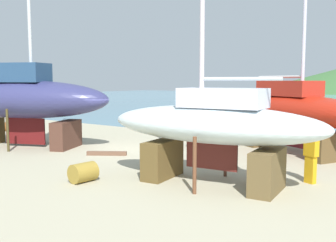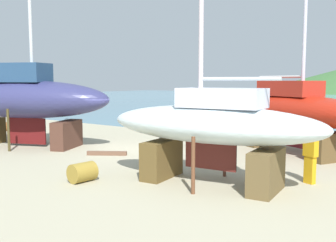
{
  "view_description": "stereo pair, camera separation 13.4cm",
  "coord_description": "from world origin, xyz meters",
  "px_view_note": "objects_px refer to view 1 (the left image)",
  "views": [
    {
      "loc": [
        13.31,
        -13.67,
        3.39
      ],
      "look_at": [
        3.52,
        -0.12,
        1.63
      ],
      "focal_mm": 41.71,
      "sensor_mm": 36.0,
      "label": 1
    },
    {
      "loc": [
        13.42,
        -13.59,
        3.39
      ],
      "look_at": [
        3.52,
        -0.12,
        1.63
      ],
      "focal_mm": 41.71,
      "sensor_mm": 36.0,
      "label": 2
    }
  ],
  "objects_px": {
    "sailboat_mid_port": "(23,99)",
    "barrel_blue_faded": "(195,140)",
    "barrel_tipped_left": "(16,121)",
    "barrel_tar_black": "(4,127)",
    "sailboat_large_starboard": "(213,126)",
    "worker": "(311,157)",
    "sailboat_far_slipway": "(294,110)",
    "barrel_rust_mid": "(83,172)"
  },
  "relations": [
    {
      "from": "sailboat_mid_port",
      "to": "barrel_blue_faded",
      "type": "relative_size",
      "value": 18.67
    },
    {
      "from": "barrel_tipped_left",
      "to": "barrel_tar_black",
      "type": "height_order",
      "value": "barrel_tipped_left"
    },
    {
      "from": "sailboat_large_starboard",
      "to": "barrel_tipped_left",
      "type": "height_order",
      "value": "sailboat_large_starboard"
    },
    {
      "from": "barrel_tar_black",
      "to": "worker",
      "type": "bearing_deg",
      "value": -4.24
    },
    {
      "from": "sailboat_far_slipway",
      "to": "barrel_rust_mid",
      "type": "bearing_deg",
      "value": -84.63
    },
    {
      "from": "sailboat_mid_port",
      "to": "barrel_tar_black",
      "type": "relative_size",
      "value": 19.53
    },
    {
      "from": "sailboat_far_slipway",
      "to": "worker",
      "type": "distance_m",
      "value": 5.72
    },
    {
      "from": "worker",
      "to": "barrel_tar_black",
      "type": "bearing_deg",
      "value": 107.52
    },
    {
      "from": "barrel_blue_faded",
      "to": "sailboat_large_starboard",
      "type": "bearing_deg",
      "value": -53.94
    },
    {
      "from": "sailboat_far_slipway",
      "to": "barrel_blue_faded",
      "type": "distance_m",
      "value": 5.08
    },
    {
      "from": "worker",
      "to": "barrel_tar_black",
      "type": "relative_size",
      "value": 2.11
    },
    {
      "from": "sailboat_far_slipway",
      "to": "sailboat_mid_port",
      "type": "bearing_deg",
      "value": -123.34
    },
    {
      "from": "sailboat_far_slipway",
      "to": "barrel_tar_black",
      "type": "bearing_deg",
      "value": -140.73
    },
    {
      "from": "sailboat_large_starboard",
      "to": "worker",
      "type": "relative_size",
      "value": 7.28
    },
    {
      "from": "sailboat_far_slipway",
      "to": "barrel_tipped_left",
      "type": "distance_m",
      "value": 19.91
    },
    {
      "from": "sailboat_far_slipway",
      "to": "barrel_tar_black",
      "type": "relative_size",
      "value": 17.67
    },
    {
      "from": "worker",
      "to": "sailboat_mid_port",
      "type": "bearing_deg",
      "value": 116.91
    },
    {
      "from": "sailboat_mid_port",
      "to": "barrel_tipped_left",
      "type": "height_order",
      "value": "sailboat_mid_port"
    },
    {
      "from": "sailboat_far_slipway",
      "to": "sailboat_mid_port",
      "type": "relative_size",
      "value": 0.91
    },
    {
      "from": "barrel_tar_black",
      "to": "barrel_tipped_left",
      "type": "bearing_deg",
      "value": 130.06
    },
    {
      "from": "sailboat_large_starboard",
      "to": "barrel_tar_black",
      "type": "bearing_deg",
      "value": -17.23
    },
    {
      "from": "barrel_tar_black",
      "to": "barrel_blue_faded",
      "type": "relative_size",
      "value": 0.96
    },
    {
      "from": "barrel_tar_black",
      "to": "sailboat_mid_port",
      "type": "bearing_deg",
      "value": -23.25
    },
    {
      "from": "sailboat_far_slipway",
      "to": "barrel_tipped_left",
      "type": "bearing_deg",
      "value": -147.47
    },
    {
      "from": "worker",
      "to": "barrel_tipped_left",
      "type": "distance_m",
      "value": 22.33
    },
    {
      "from": "sailboat_far_slipway",
      "to": "worker",
      "type": "xyz_separation_m",
      "value": [
        2.26,
        -5.12,
        -1.13
      ]
    },
    {
      "from": "barrel_tipped_left",
      "to": "barrel_tar_black",
      "type": "xyz_separation_m",
      "value": [
        1.71,
        -2.03,
        -0.09
      ]
    },
    {
      "from": "sailboat_far_slipway",
      "to": "barrel_tar_black",
      "type": "xyz_separation_m",
      "value": [
        -18.07,
        -3.62,
        -1.72
      ]
    },
    {
      "from": "sailboat_large_starboard",
      "to": "sailboat_mid_port",
      "type": "bearing_deg",
      "value": -9.92
    },
    {
      "from": "barrel_blue_faded",
      "to": "barrel_tar_black",
      "type": "bearing_deg",
      "value": -169.74
    },
    {
      "from": "sailboat_far_slipway",
      "to": "barrel_tipped_left",
      "type": "height_order",
      "value": "sailboat_far_slipway"
    },
    {
      "from": "barrel_tipped_left",
      "to": "barrel_rust_mid",
      "type": "relative_size",
      "value": 0.93
    },
    {
      "from": "sailboat_mid_port",
      "to": "sailboat_large_starboard",
      "type": "bearing_deg",
      "value": -27.29
    },
    {
      "from": "sailboat_far_slipway",
      "to": "barrel_rust_mid",
      "type": "distance_m",
      "value": 10.32
    },
    {
      "from": "sailboat_large_starboard",
      "to": "sailboat_far_slipway",
      "type": "bearing_deg",
      "value": -98.2
    },
    {
      "from": "barrel_rust_mid",
      "to": "barrel_tar_black",
      "type": "height_order",
      "value": "barrel_rust_mid"
    },
    {
      "from": "sailboat_large_starboard",
      "to": "barrel_blue_faded",
      "type": "relative_size",
      "value": 14.67
    },
    {
      "from": "worker",
      "to": "barrel_tar_black",
      "type": "xyz_separation_m",
      "value": [
        -20.33,
        1.51,
        -0.58
      ]
    },
    {
      "from": "sailboat_mid_port",
      "to": "barrel_tipped_left",
      "type": "relative_size",
      "value": 20.23
    },
    {
      "from": "worker",
      "to": "barrel_tipped_left",
      "type": "relative_size",
      "value": 2.18
    },
    {
      "from": "barrel_tipped_left",
      "to": "barrel_blue_faded",
      "type": "xyz_separation_m",
      "value": [
        15.14,
        0.4,
        -0.09
      ]
    },
    {
      "from": "sailboat_large_starboard",
      "to": "barrel_blue_faded",
      "type": "bearing_deg",
      "value": -59.88
    }
  ]
}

